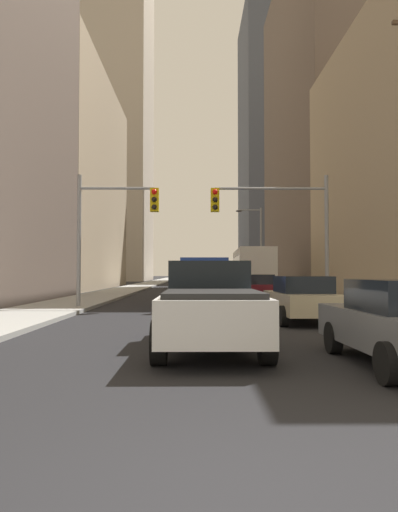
# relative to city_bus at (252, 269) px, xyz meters

# --- Properties ---
(sidewalk_left) EXTENTS (3.35, 160.00, 0.15)m
(sidewalk_left) POSITION_rel_city_bus_xyz_m (-10.77, 16.12, -1.85)
(sidewalk_left) COLOR #9E9E99
(sidewalk_left) RESTS_ON ground
(sidewalk_right) EXTENTS (3.35, 160.00, 0.15)m
(sidewalk_right) POSITION_rel_city_bus_xyz_m (2.44, 16.12, -1.85)
(sidewalk_right) COLOR #9E9E99
(sidewalk_right) RESTS_ON ground
(city_bus) EXTENTS (2.96, 11.59, 3.40)m
(city_bus) POSITION_rel_city_bus_xyz_m (0.00, 0.00, 0.00)
(city_bus) COLOR silver
(city_bus) RESTS_ON ground
(pickup_truck_white) EXTENTS (2.20, 5.40, 1.90)m
(pickup_truck_white) POSITION_rel_city_bus_xyz_m (-4.22, -26.79, -1.00)
(pickup_truck_white) COLOR white
(pickup_truck_white) RESTS_ON ground
(cargo_van_blue) EXTENTS (2.16, 5.23, 2.26)m
(cargo_van_blue) POSITION_rel_city_bus_xyz_m (-4.17, -15.16, -0.64)
(cargo_van_blue) COLOR navy
(cargo_van_blue) RESTS_ON ground
(sedan_beige) EXTENTS (1.95, 4.26, 1.52)m
(sedan_beige) POSITION_rel_city_bus_xyz_m (-0.99, -21.53, -1.16)
(sedan_beige) COLOR #C6B793
(sedan_beige) RESTS_ON ground
(sedan_maroon) EXTENTS (1.95, 4.22, 1.52)m
(sedan_maroon) POSITION_rel_city_bus_xyz_m (-0.85, -9.92, -1.16)
(sedan_maroon) COLOR maroon
(sedan_maroon) RESTS_ON ground
(sedan_navy) EXTENTS (1.95, 4.25, 1.52)m
(sedan_navy) POSITION_rel_city_bus_xyz_m (-4.13, 1.88, -1.16)
(sedan_navy) COLOR #141E4C
(sedan_navy) RESTS_ON ground
(traffic_signal_near_left) EXTENTS (3.64, 0.44, 6.00)m
(traffic_signal_near_left) POSITION_rel_city_bus_xyz_m (-8.16, -16.22, 2.11)
(traffic_signal_near_left) COLOR gray
(traffic_signal_near_left) RESTS_ON ground
(traffic_signal_near_right) EXTENTS (5.28, 0.44, 6.00)m
(traffic_signal_near_right) POSITION_rel_city_bus_xyz_m (-0.94, -16.22, 2.18)
(traffic_signal_near_right) COLOR gray
(traffic_signal_near_right) RESTS_ON ground
(street_lamp_right) EXTENTS (2.35, 0.32, 7.50)m
(street_lamp_right) POSITION_rel_city_bus_xyz_m (1.10, 5.15, 2.61)
(street_lamp_right) COLOR gray
(street_lamp_right) RESTS_ON ground
(building_left_mid_office) EXTENTS (15.83, 25.20, 21.72)m
(building_left_mid_office) POSITION_rel_city_bus_xyz_m (-21.37, 11.26, 8.93)
(building_left_mid_office) COLOR tan
(building_left_mid_office) RESTS_ON ground
(building_left_far_tower) EXTENTS (19.20, 21.39, 70.37)m
(building_left_far_tower) POSITION_rel_city_bus_xyz_m (-23.28, 55.86, 33.25)
(building_left_far_tower) COLOR #B7A893
(building_left_far_tower) RESTS_ON ground
(building_right_mid_block) EXTENTS (20.40, 26.71, 35.29)m
(building_right_mid_block) POSITION_rel_city_bus_xyz_m (15.11, 12.44, 15.71)
(building_right_mid_block) COLOR #66564C
(building_right_mid_block) RESTS_ON ground
(building_right_far_highrise) EXTENTS (15.67, 20.48, 53.18)m
(building_right_far_highrise) POSITION_rel_city_bus_xyz_m (12.81, 54.33, 24.66)
(building_right_far_highrise) COLOR #4C515B
(building_right_far_highrise) RESTS_ON ground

